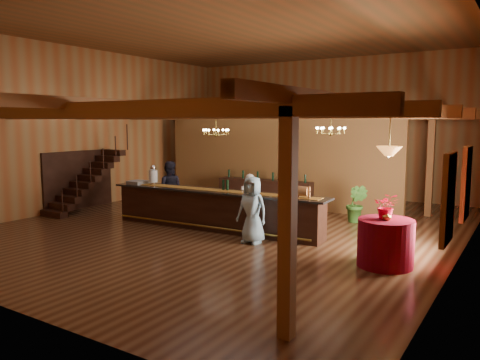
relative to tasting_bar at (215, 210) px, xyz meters
The scene contains 29 objects.
floor 0.88m from the tasting_bar, 74.77° to the left, with size 14.00×14.00×0.00m, color brown.
ceiling 4.99m from the tasting_bar, 74.77° to the left, with size 14.00×14.00×0.00m, color brown.
wall_back 7.96m from the tasting_bar, 88.66° to the left, with size 12.00×0.10×5.50m, color olive.
wall_left 6.25m from the tasting_bar, behind, with size 0.10×14.00×5.50m, color olive.
wall_right 6.59m from the tasting_bar, ahead, with size 0.10×14.00×5.50m, color olive.
beam_grid 2.93m from the tasting_bar, 81.27° to the left, with size 11.90×13.90×0.39m.
support_posts 1.07m from the tasting_bar, 41.01° to the left, with size 9.20×10.20×3.20m.
partition_wall 4.28m from the tasting_bar, 94.43° to the left, with size 9.00×0.18×3.10m, color brown.
window_right_front 6.28m from the tasting_bar, ahead, with size 0.12×1.05×1.75m, color white.
window_right_back 6.42m from the tasting_bar, 15.11° to the left, with size 0.12×1.05×1.75m, color white.
staircase 5.29m from the tasting_bar, behind, with size 1.00×2.80×2.00m.
backroom_boxes 6.16m from the tasting_bar, 91.07° to the left, with size 4.10×0.60×1.10m.
tasting_bar is the anchor object (origin of this frame).
beverage_dispenser 2.37m from the tasting_bar, behind, with size 0.26×0.26×0.60m.
glass_rack_tray 2.81m from the tasting_bar, behind, with size 0.50×0.50×0.10m, color gray.
raffle_drum 2.76m from the tasting_bar, ahead, with size 0.34×0.24×0.30m.
bar_bottle_0 0.74m from the tasting_bar, 33.62° to the left, with size 0.07×0.07×0.30m, color black.
bar_bottle_1 0.78m from the tasting_bar, 22.99° to the left, with size 0.07×0.07×0.30m, color black.
backbar_shelf 3.76m from the tasting_bar, 97.33° to the left, with size 3.45×0.54×0.97m, color black.
round_table 5.02m from the tasting_bar, ahead, with size 1.15×1.15×0.99m, color maroon.
chandelier_left 2.75m from the tasting_bar, 123.54° to the left, with size 0.80×0.80×0.68m.
chandelier_right 3.85m from the tasting_bar, 29.45° to the left, with size 0.80×0.80×0.59m.
pendant_lamp 5.35m from the tasting_bar, ahead, with size 0.52×0.52×0.90m.
bartender 1.07m from the tasting_bar, 51.88° to the left, with size 0.56×0.37×1.53m, color silver.
staff_second 2.37m from the tasting_bar, 163.06° to the left, with size 0.86×0.67×1.76m, color black.
guest 1.80m from the tasting_bar, 23.02° to the right, with size 0.81×0.53×1.66m, color #99C7E2.
floor_plant 4.27m from the tasting_bar, 44.28° to the left, with size 0.63×0.51×1.14m, color #305E1D.
table_flowers 5.06m from the tasting_bar, ahead, with size 0.49×0.43×0.55m, color red.
table_vase 5.10m from the tasting_bar, 10.67° to the right, with size 0.15×0.15×0.30m, color olive.
Camera 1 is at (7.28, -11.09, 3.00)m, focal length 35.00 mm.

